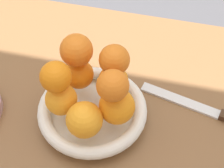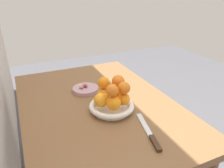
{
  "view_description": "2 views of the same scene",
  "coord_description": "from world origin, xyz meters",
  "views": [
    {
      "loc": [
        -0.24,
        0.34,
        1.32
      ],
      "look_at": [
        -0.15,
        -0.05,
        0.84
      ],
      "focal_mm": 55.0,
      "sensor_mm": 36.0,
      "label": 1
    },
    {
      "loc": [
        -0.94,
        0.34,
        1.31
      ],
      "look_at": [
        -0.09,
        -0.04,
        0.88
      ],
      "focal_mm": 35.0,
      "sensor_mm": 36.0,
      "label": 2
    }
  ],
  "objects": [
    {
      "name": "dining_table",
      "position": [
        0.0,
        0.0,
        0.65
      ],
      "size": [
        1.1,
        0.76,
        0.74
      ],
      "color": "brown",
      "rests_on": "ground_plane"
    },
    {
      "name": "fruit_bowl",
      "position": [
        -0.11,
        -0.04,
        0.76
      ],
      "size": [
        0.22,
        0.22,
        0.04
      ],
      "color": "white",
      "rests_on": "dining_table"
    },
    {
      "name": "candy_dish",
      "position": [
        0.15,
        0.01,
        0.75
      ],
      "size": [
        0.15,
        0.15,
        0.02
      ],
      "primitive_type": "cylinder",
      "color": "#B28C99",
      "rests_on": "dining_table"
    },
    {
      "name": "orange_0",
      "position": [
        -0.07,
        -0.08,
        0.81
      ],
      "size": [
        0.06,
        0.06,
        0.06
      ],
      "primitive_type": "sphere",
      "color": "orange",
      "rests_on": "fruit_bowl"
    },
    {
      "name": "orange_1",
      "position": [
        -0.06,
        -0.02,
        0.81
      ],
      "size": [
        0.06,
        0.06,
        0.06
      ],
      "primitive_type": "sphere",
      "color": "orange",
      "rests_on": "fruit_bowl"
    },
    {
      "name": "orange_2",
      "position": [
        -0.11,
        0.02,
        0.81
      ],
      "size": [
        0.07,
        0.07,
        0.07
      ],
      "primitive_type": "sphere",
      "color": "orange",
      "rests_on": "fruit_bowl"
    },
    {
      "name": "orange_3",
      "position": [
        -0.16,
        -0.02,
        0.81
      ],
      "size": [
        0.07,
        0.07,
        0.07
      ],
      "primitive_type": "sphere",
      "color": "orange",
      "rests_on": "fruit_bowl"
    },
    {
      "name": "orange_4",
      "position": [
        -0.14,
        -0.08,
        0.81
      ],
      "size": [
        0.06,
        0.06,
        0.06
      ],
      "primitive_type": "sphere",
      "color": "orange",
      "rests_on": "fruit_bowl"
    },
    {
      "name": "orange_5",
      "position": [
        -0.15,
        -0.02,
        0.88
      ],
      "size": [
        0.06,
        0.06,
        0.06
      ],
      "primitive_type": "sphere",
      "color": "orange",
      "rests_on": "orange_3"
    },
    {
      "name": "orange_6",
      "position": [
        -0.14,
        -0.08,
        0.87
      ],
      "size": [
        0.06,
        0.06,
        0.06
      ],
      "primitive_type": "sphere",
      "color": "orange",
      "rests_on": "orange_4"
    },
    {
      "name": "orange_7",
      "position": [
        -0.07,
        -0.09,
        0.87
      ],
      "size": [
        0.06,
        0.06,
        0.06
      ],
      "primitive_type": "sphere",
      "color": "orange",
      "rests_on": "orange_0"
    },
    {
      "name": "orange_8",
      "position": [
        -0.05,
        -0.02,
        0.87
      ],
      "size": [
        0.06,
        0.06,
        0.06
      ],
      "primitive_type": "sphere",
      "color": "orange",
      "rests_on": "orange_1"
    },
    {
      "name": "candy_ball_0",
      "position": [
        0.15,
        0.01,
        0.77
      ],
      "size": [
        0.02,
        0.02,
        0.02
      ],
      "primitive_type": "sphere",
      "color": "#472819",
      "rests_on": "candy_dish"
    },
    {
      "name": "candy_ball_1",
      "position": [
        0.15,
        0.01,
        0.77
      ],
      "size": [
        0.02,
        0.02,
        0.02
      ],
      "primitive_type": "sphere",
      "color": "#C6384C",
      "rests_on": "candy_dish"
    },
    {
      "name": "candy_ball_2",
      "position": [
        0.15,
        0.04,
        0.77
      ],
      "size": [
        0.02,
        0.02,
        0.02
      ],
      "primitive_type": "sphere",
      "color": "gold",
      "rests_on": "candy_dish"
    },
    {
      "name": "candy_ball_3",
      "position": [
        0.16,
        0.01,
        0.77
      ],
      "size": [
        0.02,
        0.02,
        0.02
      ],
      "primitive_type": "sphere",
      "color": "#4C9947",
      "rests_on": "candy_dish"
    },
    {
      "name": "candy_ball_4",
      "position": [
        0.16,
        0.01,
        0.77
      ],
      "size": [
        0.02,
        0.02,
        0.02
      ],
      "primitive_type": "sphere",
      "color": "gold",
      "rests_on": "candy_dish"
    },
    {
      "name": "candy_ball_5",
      "position": [
        0.14,
        0.04,
        0.77
      ],
      "size": [
        0.01,
        0.01,
        0.01
      ],
      "primitive_type": "sphere",
      "color": "#8C4C99",
      "rests_on": "candy_dish"
    },
    {
      "name": "candy_ball_6",
      "position": [
        0.15,
        0.02,
        0.77
      ],
      "size": [
        0.02,
        0.02,
        0.02
      ],
      "primitive_type": "sphere",
      "color": "#C6384C",
      "rests_on": "candy_dish"
    },
    {
      "name": "knife",
      "position": [
        -0.34,
        -0.1,
        0.75
      ],
      "size": [
        0.26,
        0.08,
        0.01
      ],
      "color": "#3F2819",
      "rests_on": "dining_table"
    }
  ]
}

